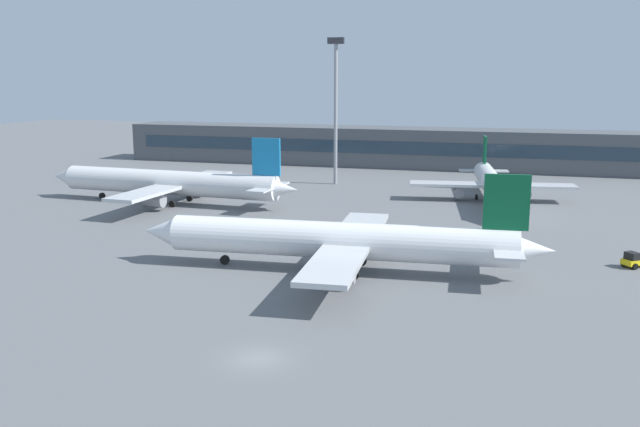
{
  "coord_description": "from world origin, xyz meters",
  "views": [
    {
      "loc": [
        17.81,
        -45.0,
        20.91
      ],
      "look_at": [
        -6.64,
        40.0,
        3.0
      ],
      "focal_mm": 38.31,
      "sensor_mm": 36.0,
      "label": 1
    }
  ],
  "objects_px": {
    "airplane_mid": "(168,183)",
    "baggage_tug_yellow": "(636,260)",
    "airplane_far": "(493,185)",
    "airplane_near": "(337,241)",
    "floodlight_tower_west": "(336,101)"
  },
  "relations": [
    {
      "from": "airplane_mid",
      "to": "baggage_tug_yellow",
      "type": "bearing_deg",
      "value": -16.48
    },
    {
      "from": "airplane_near",
      "to": "baggage_tug_yellow",
      "type": "height_order",
      "value": "airplane_near"
    },
    {
      "from": "baggage_tug_yellow",
      "to": "floodlight_tower_west",
      "type": "height_order",
      "value": "floodlight_tower_west"
    },
    {
      "from": "airplane_mid",
      "to": "baggage_tug_yellow",
      "type": "height_order",
      "value": "airplane_mid"
    },
    {
      "from": "baggage_tug_yellow",
      "to": "floodlight_tower_west",
      "type": "xyz_separation_m",
      "value": [
        -47.29,
        48.07,
        15.24
      ]
    },
    {
      "from": "airplane_mid",
      "to": "airplane_far",
      "type": "distance_m",
      "value": 54.27
    },
    {
      "from": "airplane_near",
      "to": "floodlight_tower_west",
      "type": "xyz_separation_m",
      "value": [
        -15.69,
        58.81,
        12.64
      ]
    },
    {
      "from": "airplane_near",
      "to": "airplane_mid",
      "type": "bearing_deg",
      "value": 140.1
    },
    {
      "from": "airplane_near",
      "to": "airplane_mid",
      "type": "xyz_separation_m",
      "value": [
        -37.17,
        31.08,
        0.07
      ]
    },
    {
      "from": "airplane_far",
      "to": "baggage_tug_yellow",
      "type": "height_order",
      "value": "airplane_far"
    },
    {
      "from": "baggage_tug_yellow",
      "to": "floodlight_tower_west",
      "type": "distance_m",
      "value": 69.13
    },
    {
      "from": "airplane_near",
      "to": "baggage_tug_yellow",
      "type": "distance_m",
      "value": 33.48
    },
    {
      "from": "airplane_far",
      "to": "baggage_tug_yellow",
      "type": "relative_size",
      "value": 10.6
    },
    {
      "from": "baggage_tug_yellow",
      "to": "airplane_mid",
      "type": "bearing_deg",
      "value": 163.52
    },
    {
      "from": "airplane_near",
      "to": "airplane_mid",
      "type": "height_order",
      "value": "airplane_mid"
    }
  ]
}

